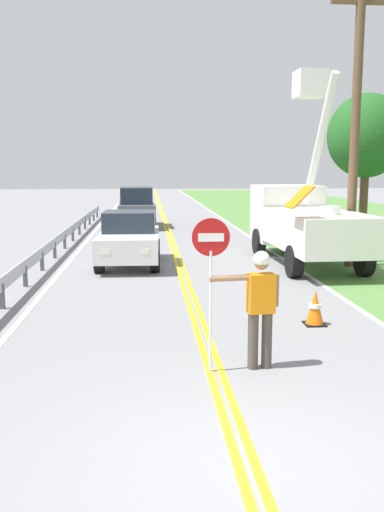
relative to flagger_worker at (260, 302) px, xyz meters
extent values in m
plane|color=gray|center=(-0.69, -2.80, -1.05)|extent=(160.00, 160.00, 0.00)
cube|color=yellow|center=(-0.78, 17.20, -1.04)|extent=(0.11, 110.00, 0.01)
cube|color=yellow|center=(-0.60, 17.20, -1.04)|extent=(0.11, 110.00, 0.01)
cube|color=silver|center=(2.91, 17.20, -1.04)|extent=(0.12, 110.00, 0.01)
cube|color=silver|center=(-4.29, 17.20, -1.04)|extent=(0.12, 110.00, 0.01)
cylinder|color=#474238|center=(0.12, 0.01, -0.61)|extent=(0.16, 0.16, 0.88)
cylinder|color=#474238|center=(-0.10, -0.01, -0.61)|extent=(0.16, 0.16, 0.88)
cube|color=orange|center=(0.01, 0.00, 0.13)|extent=(0.42, 0.28, 0.60)
cylinder|color=#996B4C|center=(-0.49, -0.06, 0.38)|extent=(0.61, 0.16, 0.09)
cylinder|color=#996B4C|center=(0.25, 0.03, 0.16)|extent=(0.09, 0.09, 0.48)
sphere|color=#996B4C|center=(0.01, 0.00, 0.60)|extent=(0.22, 0.22, 0.22)
sphere|color=white|center=(0.01, 0.00, 0.65)|extent=(0.25, 0.25, 0.25)
cylinder|color=silver|center=(-0.76, -0.09, -0.12)|extent=(0.04, 0.04, 1.85)
cylinder|color=#B71414|center=(-0.76, -0.09, 1.00)|extent=(0.56, 0.03, 0.56)
cube|color=white|center=(-0.76, -0.11, 1.00)|extent=(0.38, 0.01, 0.12)
cube|color=white|center=(3.42, 7.96, 0.16)|extent=(2.44, 4.67, 1.10)
cube|color=white|center=(3.31, 11.41, 0.41)|extent=(2.26, 2.16, 2.00)
cube|color=#1E2833|center=(3.28, 12.44, 0.71)|extent=(1.98, 0.12, 0.90)
cylinder|color=silver|center=(3.44, 7.04, 0.83)|extent=(0.56, 0.56, 0.24)
cylinder|color=silver|center=(3.41, 8.10, 2.78)|extent=(0.31, 2.34, 3.75)
cube|color=white|center=(3.38, 9.16, 4.59)|extent=(0.93, 0.93, 0.80)
cube|color=orange|center=(2.29, 6.13, 1.26)|extent=(0.62, 0.82, 0.59)
cylinder|color=black|center=(2.29, 11.18, -0.59)|extent=(0.35, 0.93, 0.92)
cylinder|color=black|center=(4.35, 11.24, -0.59)|extent=(0.35, 0.93, 0.92)
cylinder|color=black|center=(2.42, 6.90, -0.59)|extent=(0.35, 0.93, 0.92)
cylinder|color=black|center=(4.48, 6.96, -0.59)|extent=(0.35, 0.93, 0.92)
cube|color=silver|center=(-2.28, 9.30, -0.35)|extent=(1.93, 4.14, 0.72)
cube|color=#1E2833|center=(-2.27, 9.55, 0.33)|extent=(1.66, 1.76, 0.64)
cube|color=#EAEACC|center=(-1.77, 7.26, -0.30)|extent=(0.24, 0.07, 0.16)
cube|color=#EAEACC|center=(-2.87, 7.28, -0.30)|extent=(0.24, 0.07, 0.16)
cylinder|color=black|center=(-1.48, 8.01, -0.71)|extent=(0.30, 0.69, 0.68)
cylinder|color=black|center=(-3.12, 8.05, -0.71)|extent=(0.30, 0.69, 0.68)
cylinder|color=black|center=(-1.43, 10.55, -0.71)|extent=(0.30, 0.69, 0.68)
cylinder|color=black|center=(-3.07, 10.59, -0.71)|extent=(0.30, 0.69, 0.68)
cube|color=#4C5156|center=(-2.29, 20.93, -0.25)|extent=(1.99, 4.66, 0.92)
cube|color=#1E2833|center=(-2.29, 20.93, 0.63)|extent=(1.71, 2.90, 0.84)
cube|color=#EAEACC|center=(-1.66, 18.67, -0.20)|extent=(0.24, 0.07, 0.16)
cube|color=#EAEACC|center=(-2.76, 18.63, -0.20)|extent=(0.24, 0.07, 0.16)
cylinder|color=black|center=(-1.42, 19.53, -0.71)|extent=(0.30, 0.69, 0.68)
cylinder|color=black|center=(-3.06, 19.48, -0.71)|extent=(0.30, 0.69, 0.68)
cylinder|color=black|center=(-1.51, 22.38, -0.71)|extent=(0.30, 0.69, 0.68)
cylinder|color=black|center=(-3.15, 22.33, -0.71)|extent=(0.30, 0.69, 0.68)
cylinder|color=brown|center=(4.64, 8.54, 3.20)|extent=(0.28, 0.28, 8.48)
cube|color=brown|center=(4.64, 8.54, 6.84)|extent=(1.80, 0.14, 0.14)
cone|color=orange|center=(1.57, 2.23, -0.70)|extent=(0.36, 0.36, 0.70)
cylinder|color=white|center=(1.57, 2.23, -0.66)|extent=(0.25, 0.25, 0.08)
cube|color=black|center=(1.57, 2.23, -1.03)|extent=(0.40, 0.40, 0.03)
cube|color=#9EA0A3|center=(-4.89, 12.00, -0.50)|extent=(0.06, 32.00, 0.32)
cube|color=#4C4C51|center=(-4.89, 4.00, -0.77)|extent=(0.10, 0.10, 0.55)
cube|color=#4C4C51|center=(-4.89, 6.29, -0.77)|extent=(0.10, 0.10, 0.55)
cube|color=#4C4C51|center=(-4.89, 8.57, -0.77)|extent=(0.10, 0.10, 0.55)
cube|color=#4C4C51|center=(-4.89, 10.86, -0.77)|extent=(0.10, 0.10, 0.55)
cube|color=#4C4C51|center=(-4.89, 13.14, -0.77)|extent=(0.10, 0.10, 0.55)
cube|color=#4C4C51|center=(-4.89, 15.43, -0.77)|extent=(0.10, 0.10, 0.55)
cube|color=#4C4C51|center=(-4.89, 17.72, -0.77)|extent=(0.10, 0.10, 0.55)
cube|color=#4C4C51|center=(-4.89, 20.00, -0.77)|extent=(0.10, 0.10, 0.55)
cube|color=#4C4C51|center=(-4.89, 22.29, -0.77)|extent=(0.10, 0.10, 0.55)
cube|color=#4C4C51|center=(-4.89, 24.57, -0.77)|extent=(0.10, 0.10, 0.55)
cube|color=#4C4C51|center=(-4.89, 26.86, -0.77)|extent=(0.10, 0.10, 0.55)
cylinder|color=brown|center=(6.75, 12.81, 0.45)|extent=(0.32, 0.32, 3.00)
ellipsoid|color=#1E561E|center=(6.75, 12.81, 3.25)|extent=(3.00, 3.00, 3.20)
camera|label=1|loc=(-1.67, -7.88, 1.99)|focal=38.10mm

